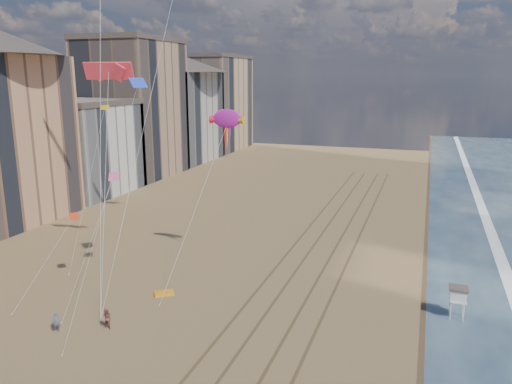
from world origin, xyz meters
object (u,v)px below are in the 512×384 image
grounded_kite (164,293)px  kite_flyer_b (107,319)px  lifeguard_stand (458,295)px  kite_flyer_a (56,322)px  show_kite (227,119)px

grounded_kite → kite_flyer_b: bearing=-133.8°
grounded_kite → kite_flyer_b: kite_flyer_b is taller
lifeguard_stand → kite_flyer_b: lifeguard_stand is taller
kite_flyer_a → grounded_kite: bearing=23.1°
lifeguard_stand → show_kite: (-23.65, 4.27, 14.46)m
grounded_kite → kite_flyer_b: (-1.13, -7.73, 0.80)m
show_kite → kite_flyer_b: bearing=-106.1°
lifeguard_stand → show_kite: bearing=169.8°
lifeguard_stand → kite_flyer_b: 30.72m
show_kite → kite_flyer_b: (-4.66, -16.11, -15.82)m
kite_flyer_a → show_kite: bearing=25.0°
kite_flyer_a → kite_flyer_b: size_ratio=0.96×
grounded_kite → kite_flyer_b: 7.85m
kite_flyer_a → kite_flyer_b: kite_flyer_b is taller
show_kite → kite_flyer_b: 23.06m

